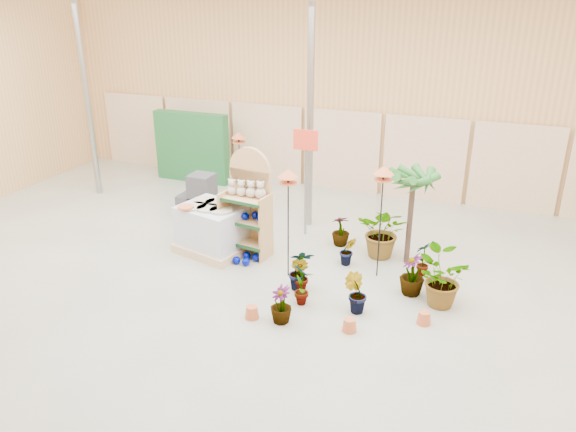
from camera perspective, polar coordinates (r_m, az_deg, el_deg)
name	(u,v)px	position (r m, az deg, el deg)	size (l,w,h in m)	color
room	(257,157)	(9.08, -3.13, 6.04)	(15.20, 12.10, 4.70)	gray
display_shelf	(249,206)	(10.51, -3.99, 0.98)	(0.92, 0.65, 2.06)	tan
teddy_bears	(247,190)	(10.29, -4.14, 2.66)	(0.76, 0.20, 0.33)	#C0B09E
gazing_balls_shelf	(246,215)	(10.45, -4.27, 0.07)	(0.76, 0.26, 0.14)	#000A8B
gazing_balls_floor	(242,258)	(10.48, -4.73, -4.27)	(0.63, 0.39, 0.15)	#000A8B
pallet_stack	(213,229)	(10.82, -7.59, -1.27)	(1.51, 1.36, 0.96)	tan
charcoal_planters	(199,199)	(12.47, -9.06, 1.68)	(0.80, 0.50, 1.00)	#2E2E33
trellis_stock	(192,147)	(14.81, -9.73, 6.91)	(2.00, 0.30, 1.80)	#1B5A2A
offer_sign	(306,161)	(11.07, 1.81, 5.59)	(0.50, 0.08, 2.20)	gray
bird_table_front	(288,177)	(9.28, 0.02, 3.96)	(0.34, 0.34, 1.97)	black
bird_table_right	(384,174)	(9.39, 9.68, 4.21)	(0.34, 0.34, 2.03)	black
bird_table_back	(239,137)	(13.04, -5.03, 7.97)	(0.34, 0.34, 1.67)	black
palm	(414,178)	(10.11, 12.64, 3.74)	(0.70, 0.70, 1.90)	#453126
potted_plant_0	(302,270)	(9.37, 1.44, -5.46)	(0.41, 0.28, 0.78)	#256323
potted_plant_1	(299,273)	(9.42, 1.10, -5.79)	(0.35, 0.28, 0.64)	#256323
potted_plant_3	(412,274)	(9.50, 12.51, -5.80)	(0.41, 0.41, 0.73)	#256323
potted_plant_4	(424,258)	(10.16, 13.62, -4.14)	(0.35, 0.24, 0.67)	#256323
potted_plant_5	(348,251)	(10.32, 6.11, -3.51)	(0.31, 0.25, 0.56)	#256323
potted_plant_6	(384,232)	(10.62, 9.69, -1.58)	(0.92, 0.79, 1.02)	#256323
potted_plant_7	(281,305)	(8.57, -0.72, -8.98)	(0.34, 0.34, 0.60)	#256323
potted_plant_8	(302,284)	(8.98, 1.45, -6.90)	(0.39, 0.26, 0.74)	#256323
potted_plant_9	(355,293)	(8.87, 6.87, -7.80)	(0.36, 0.29, 0.65)	#256323
potted_plant_10	(440,279)	(9.24, 15.14, -6.21)	(0.83, 0.72, 0.93)	#256323
potted_plant_11	(341,230)	(11.07, 5.39, -1.45)	(0.35, 0.35, 0.63)	#256323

